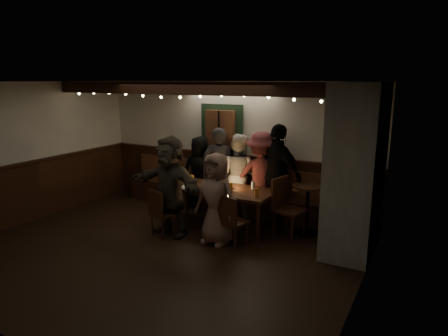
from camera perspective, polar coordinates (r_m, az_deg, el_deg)
The scene contains 13 objects.
room at distance 6.80m, azimuth 4.90°, elevation -0.75°, with size 6.02×5.01×2.62m.
dining_table at distance 7.22m, azimuth -0.77°, elevation -3.32°, with size 2.02×0.87×0.88m.
chair_near_left at distance 6.87m, azimuth -9.09°, elevation -6.02°, with size 0.47×0.47×0.83m.
chair_near_right at distance 6.38m, azimuth 0.95°, elevation -7.20°, with size 0.45×0.45×0.85m.
chair_end at distance 6.89m, azimuth 8.66°, elevation -5.04°, with size 0.55×0.55×1.01m.
high_top at distance 7.04m, azimuth 11.84°, elevation -4.94°, with size 0.55×0.55×0.87m.
person_a at distance 8.28m, azimuth -3.46°, elevation -0.61°, with size 0.74×0.48×1.51m, color black.
person_b at distance 7.93m, azimuth -0.75°, elevation -0.38°, with size 0.63×0.41×1.72m, color black.
person_c at distance 7.83m, azimuth 2.07°, elevation -0.95°, with size 0.78×0.61×1.61m, color beige.
person_d at distance 7.63m, azimuth 5.31°, elevation -1.10°, with size 1.09×0.62×1.68m, color #582426.
person_e at distance 7.43m, azimuth 7.70°, elevation -0.86°, with size 1.09×0.45×1.85m, color black.
person_f at distance 6.87m, azimuth -7.69°, elevation -2.51°, with size 1.60×0.51×1.73m, color #332D23.
person_g at distance 6.44m, azimuth -1.14°, elevation -4.42°, with size 0.74×0.48×1.51m, color #816053.
Camera 1 is at (3.71, -4.66, 2.63)m, focal length 32.00 mm.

